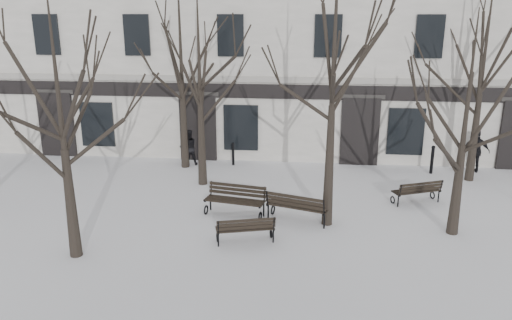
# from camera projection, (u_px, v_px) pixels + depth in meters

# --- Properties ---
(ground) EXTENTS (100.00, 100.00, 0.00)m
(ground) POSITION_uv_depth(u_px,v_px,m) (260.00, 241.00, 14.39)
(ground) COLOR white
(ground) RESTS_ON ground
(building) EXTENTS (40.40, 10.20, 11.40)m
(building) POSITION_uv_depth(u_px,v_px,m) (285.00, 29.00, 25.15)
(building) COLOR silver
(building) RESTS_ON ground
(tree_1) EXTENTS (4.97, 4.97, 7.10)m
(tree_1) POSITION_uv_depth(u_px,v_px,m) (58.00, 93.00, 12.27)
(tree_1) COLOR black
(tree_1) RESTS_ON ground
(tree_2) EXTENTS (6.20, 6.20, 8.86)m
(tree_2) POSITION_uv_depth(u_px,v_px,m) (335.00, 42.00, 13.96)
(tree_2) COLOR black
(tree_2) RESTS_ON ground
(tree_3) EXTENTS (4.53, 4.53, 6.47)m
(tree_3) POSITION_uv_depth(u_px,v_px,m) (468.00, 99.00, 13.74)
(tree_3) COLOR black
(tree_3) RESTS_ON ground
(tree_4) EXTENTS (5.96, 5.96, 8.51)m
(tree_4) POSITION_uv_depth(u_px,v_px,m) (180.00, 39.00, 19.72)
(tree_4) COLOR black
(tree_4) RESTS_ON ground
(tree_5) EXTENTS (5.29, 5.29, 7.55)m
(tree_5) POSITION_uv_depth(u_px,v_px,m) (199.00, 59.00, 17.79)
(tree_5) COLOR black
(tree_5) RESTS_ON ground
(tree_6) EXTENTS (5.68, 5.68, 8.12)m
(tree_6) POSITION_uv_depth(u_px,v_px,m) (486.00, 48.00, 18.13)
(tree_6) COLOR black
(tree_6) RESTS_ON ground
(bench_1) EXTENTS (1.74, 1.01, 0.84)m
(bench_1) POSITION_uv_depth(u_px,v_px,m) (245.00, 228.00, 14.14)
(bench_1) COLOR black
(bench_1) RESTS_ON ground
(bench_2) EXTENTS (2.06, 1.28, 0.99)m
(bench_2) POSITION_uv_depth(u_px,v_px,m) (297.00, 206.00, 15.54)
(bench_2) COLOR black
(bench_2) RESTS_ON ground
(bench_3) EXTENTS (2.03, 1.06, 0.98)m
(bench_3) POSITION_uv_depth(u_px,v_px,m) (235.00, 199.00, 16.11)
(bench_3) COLOR black
(bench_3) RESTS_ON ground
(bench_4) EXTENTS (1.76, 1.19, 0.85)m
(bench_4) POSITION_uv_depth(u_px,v_px,m) (417.00, 191.00, 17.08)
(bench_4) COLOR black
(bench_4) RESTS_ON ground
(bollard_a) EXTENTS (0.13, 0.13, 1.00)m
(bollard_a) POSITION_uv_depth(u_px,v_px,m) (233.00, 153.00, 21.36)
(bollard_a) COLOR black
(bollard_a) RESTS_ON ground
(bollard_b) EXTENTS (0.15, 0.15, 1.18)m
(bollard_b) POSITION_uv_depth(u_px,v_px,m) (432.00, 159.00, 20.20)
(bollard_b) COLOR black
(bollard_b) RESTS_ON ground
(pedestrian_b) EXTENTS (0.94, 0.87, 1.56)m
(pedestrian_b) POSITION_uv_depth(u_px,v_px,m) (189.00, 165.00, 21.49)
(pedestrian_b) COLOR black
(pedestrian_b) RESTS_ON ground
(pedestrian_c) EXTENTS (1.12, 0.68, 1.77)m
(pedestrian_c) POSITION_uv_depth(u_px,v_px,m) (473.00, 172.00, 20.60)
(pedestrian_c) COLOR black
(pedestrian_c) RESTS_ON ground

